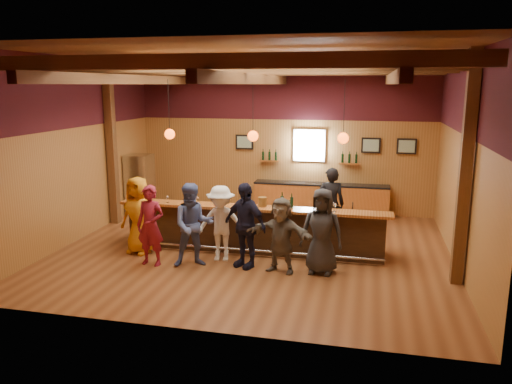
{
  "coord_description": "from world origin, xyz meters",
  "views": [
    {
      "loc": [
        2.57,
        -10.91,
        3.84
      ],
      "look_at": [
        0.0,
        0.3,
        1.35
      ],
      "focal_mm": 35.0,
      "sensor_mm": 36.0,
      "label": 1
    }
  ],
  "objects_px": {
    "customer_dark": "(322,231)",
    "customer_white": "(221,223)",
    "stainless_fridge": "(140,184)",
    "customer_brown": "(281,235)",
    "back_bar_cabinet": "(320,199)",
    "ice_bucket": "(262,202)",
    "bottle_a": "(282,202)",
    "bartender": "(331,204)",
    "customer_navy": "(245,225)",
    "bar_counter": "(255,228)",
    "customer_orange": "(138,215)",
    "customer_redvest": "(151,226)",
    "customer_denim": "(193,225)"
  },
  "relations": [
    {
      "from": "customer_white",
      "to": "bartender",
      "type": "distance_m",
      "value": 3.03
    },
    {
      "from": "ice_bucket",
      "to": "bottle_a",
      "type": "xyz_separation_m",
      "value": [
        0.46,
        -0.03,
        0.03
      ]
    },
    {
      "from": "customer_redvest",
      "to": "bartender",
      "type": "relative_size",
      "value": 0.95
    },
    {
      "from": "customer_redvest",
      "to": "ice_bucket",
      "type": "xyz_separation_m",
      "value": [
        2.18,
        1.29,
        0.34
      ]
    },
    {
      "from": "customer_denim",
      "to": "customer_brown",
      "type": "distance_m",
      "value": 1.89
    },
    {
      "from": "back_bar_cabinet",
      "to": "bottle_a",
      "type": "distance_m",
      "value": 3.95
    },
    {
      "from": "customer_brown",
      "to": "customer_dark",
      "type": "bearing_deg",
      "value": 20.8
    },
    {
      "from": "customer_dark",
      "to": "ice_bucket",
      "type": "height_order",
      "value": "customer_dark"
    },
    {
      "from": "customer_orange",
      "to": "customer_denim",
      "type": "relative_size",
      "value": 0.99
    },
    {
      "from": "customer_denim",
      "to": "customer_navy",
      "type": "distance_m",
      "value": 1.1
    },
    {
      "from": "bar_counter",
      "to": "customer_white",
      "type": "height_order",
      "value": "customer_white"
    },
    {
      "from": "bar_counter",
      "to": "customer_dark",
      "type": "relative_size",
      "value": 3.53
    },
    {
      "from": "bottle_a",
      "to": "stainless_fridge",
      "type": "bearing_deg",
      "value": 150.46
    },
    {
      "from": "ice_bucket",
      "to": "bottle_a",
      "type": "height_order",
      "value": "bottle_a"
    },
    {
      "from": "customer_orange",
      "to": "customer_white",
      "type": "height_order",
      "value": "customer_orange"
    },
    {
      "from": "customer_white",
      "to": "bottle_a",
      "type": "relative_size",
      "value": 4.67
    },
    {
      "from": "customer_redvest",
      "to": "bartender",
      "type": "height_order",
      "value": "bartender"
    },
    {
      "from": "stainless_fridge",
      "to": "bartender",
      "type": "xyz_separation_m",
      "value": [
        5.79,
        -1.34,
        0.02
      ]
    },
    {
      "from": "customer_white",
      "to": "bar_counter",
      "type": "bearing_deg",
      "value": 53.12
    },
    {
      "from": "stainless_fridge",
      "to": "customer_brown",
      "type": "xyz_separation_m",
      "value": [
        4.97,
        -3.78,
        -0.11
      ]
    },
    {
      "from": "customer_white",
      "to": "stainless_fridge",
      "type": "bearing_deg",
      "value": 130.45
    },
    {
      "from": "customer_white",
      "to": "customer_navy",
      "type": "xyz_separation_m",
      "value": [
        0.61,
        -0.27,
        0.08
      ]
    },
    {
      "from": "bar_counter",
      "to": "customer_redvest",
      "type": "bearing_deg",
      "value": -141.8
    },
    {
      "from": "customer_denim",
      "to": "ice_bucket",
      "type": "height_order",
      "value": "customer_denim"
    },
    {
      "from": "customer_orange",
      "to": "customer_brown",
      "type": "distance_m",
      "value": 3.43
    },
    {
      "from": "customer_dark",
      "to": "bottle_a",
      "type": "relative_size",
      "value": 4.93
    },
    {
      "from": "customer_redvest",
      "to": "ice_bucket",
      "type": "bearing_deg",
      "value": 36.25
    },
    {
      "from": "bottle_a",
      "to": "customer_navy",
      "type": "bearing_deg",
      "value": -124.17
    },
    {
      "from": "bottle_a",
      "to": "bartender",
      "type": "bearing_deg",
      "value": 54.27
    },
    {
      "from": "bar_counter",
      "to": "bartender",
      "type": "xyz_separation_m",
      "value": [
        1.67,
        1.11,
        0.4
      ]
    },
    {
      "from": "customer_denim",
      "to": "customer_white",
      "type": "xyz_separation_m",
      "value": [
        0.47,
        0.46,
        -0.06
      ]
    },
    {
      "from": "back_bar_cabinet",
      "to": "ice_bucket",
      "type": "distance_m",
      "value": 4.0
    },
    {
      "from": "back_bar_cabinet",
      "to": "ice_bucket",
      "type": "xyz_separation_m",
      "value": [
        -0.96,
        -3.81,
        0.74
      ]
    },
    {
      "from": "customer_orange",
      "to": "customer_navy",
      "type": "bearing_deg",
      "value": 8.31
    },
    {
      "from": "customer_orange",
      "to": "customer_denim",
      "type": "height_order",
      "value": "customer_denim"
    },
    {
      "from": "customer_dark",
      "to": "bottle_a",
      "type": "height_order",
      "value": "customer_dark"
    },
    {
      "from": "bartender",
      "to": "back_bar_cabinet",
      "type": "bearing_deg",
      "value": -82.09
    },
    {
      "from": "bar_counter",
      "to": "customer_denim",
      "type": "distance_m",
      "value": 1.78
    },
    {
      "from": "ice_bucket",
      "to": "customer_brown",
      "type": "bearing_deg",
      "value": -60.04
    },
    {
      "from": "customer_navy",
      "to": "ice_bucket",
      "type": "distance_m",
      "value": 1.02
    },
    {
      "from": "customer_white",
      "to": "customer_brown",
      "type": "distance_m",
      "value": 1.46
    },
    {
      "from": "bar_counter",
      "to": "bottle_a",
      "type": "bearing_deg",
      "value": -21.54
    },
    {
      "from": "back_bar_cabinet",
      "to": "customer_orange",
      "type": "relative_size",
      "value": 2.23
    },
    {
      "from": "bar_counter",
      "to": "back_bar_cabinet",
      "type": "relative_size",
      "value": 1.57
    },
    {
      "from": "customer_white",
      "to": "customer_dark",
      "type": "bearing_deg",
      "value": -12.71
    },
    {
      "from": "customer_brown",
      "to": "bartender",
      "type": "distance_m",
      "value": 2.57
    },
    {
      "from": "customer_orange",
      "to": "bartender",
      "type": "xyz_separation_m",
      "value": [
        4.23,
        1.98,
        0.03
      ]
    },
    {
      "from": "customer_dark",
      "to": "ice_bucket",
      "type": "distance_m",
      "value": 1.77
    },
    {
      "from": "customer_dark",
      "to": "customer_white",
      "type": "bearing_deg",
      "value": 177.96
    },
    {
      "from": "customer_white",
      "to": "bartender",
      "type": "bearing_deg",
      "value": 36.47
    }
  ]
}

